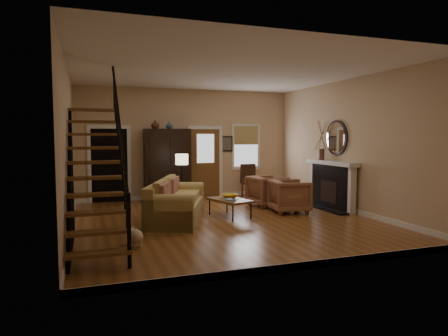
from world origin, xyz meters
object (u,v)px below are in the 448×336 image
object	(u,v)px
coffee_table	(230,208)
armchair_left	(290,196)
side_chair	(251,181)
armchair_right	(267,191)
armoire	(167,165)
sofa	(177,202)
floor_lamp	(182,182)

from	to	relation	value
coffee_table	armchair_left	bearing A→B (deg)	0.59
side_chair	armchair_left	bearing A→B (deg)	-90.74
armchair_left	side_chair	world-z (taller)	side_chair
coffee_table	armchair_right	xyz separation A→B (m)	(1.46, 1.03, 0.20)
armoire	armchair_right	xyz separation A→B (m)	(2.39, -1.75, -0.64)
coffee_table	armchair_left	size ratio (longest dim) A/B	1.23
armoire	sofa	size ratio (longest dim) A/B	0.91
sofa	armchair_left	size ratio (longest dim) A/B	2.59
armchair_left	side_chair	xyz separation A→B (m)	(0.03, 2.56, 0.10)
floor_lamp	side_chair	xyz separation A→B (m)	(2.46, 1.27, -0.21)
sofa	armchair_right	world-z (taller)	sofa
sofa	armchair_right	size ratio (longest dim) A/B	2.56
armoire	side_chair	bearing A→B (deg)	-4.48
armoire	armchair_left	world-z (taller)	armoire
armchair_left	armoire	bearing A→B (deg)	50.07
sofa	floor_lamp	xyz separation A→B (m)	(0.45, 1.39, 0.28)
armoire	floor_lamp	size ratio (longest dim) A/B	1.47
floor_lamp	side_chair	bearing A→B (deg)	27.30
sofa	side_chair	distance (m)	3.94
sofa	coffee_table	xyz separation A→B (m)	(1.28, 0.08, -0.22)
armoire	side_chair	distance (m)	2.61
sofa	armchair_left	bearing A→B (deg)	23.45
side_chair	coffee_table	bearing A→B (deg)	-122.10
armoire	coffee_table	world-z (taller)	armoire
sofa	coffee_table	distance (m)	1.31
side_chair	armoire	bearing A→B (deg)	175.52
armoire	floor_lamp	world-z (taller)	armoire
sofa	armchair_right	bearing A→B (deg)	43.49
side_chair	floor_lamp	bearing A→B (deg)	-152.70
coffee_table	armchair_right	bearing A→B (deg)	35.16
armoire	armchair_right	distance (m)	3.03
coffee_table	armchair_right	distance (m)	1.79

